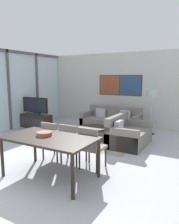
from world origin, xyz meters
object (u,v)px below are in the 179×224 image
Objects in this scene: tv_console at (36,121)px; fruit_bowl at (44,133)px; television at (35,106)px; dining_table at (50,141)px; coffee_table at (93,130)px; dining_chair_left at (53,138)px; dining_chair_centre at (72,141)px; dining_chair_right at (91,145)px; sofa_side at (127,135)px; floor_lamp at (152,96)px; sofa_main at (111,122)px.

fruit_bowl is (2.94, -2.85, 0.56)m from tv_console.
television is 0.68× the size of dining_table.
coffee_table is (2.57, -0.28, -0.53)m from television.
dining_chair_centre is (0.49, 0.02, 0.00)m from dining_chair_left.
fruit_bowl is at bearing -134.92° from dining_chair_right.
sofa_side is 1.93m from dining_chair_right.
dining_chair_left is 1.00× the size of dining_chair_centre.
floor_lamp is (0.34, 3.40, 0.74)m from dining_chair_right.
sofa_main is at bearing 97.53° from dining_table.
sofa_main is 2.25× the size of coffee_table.
floor_lamp is (3.93, 1.20, 0.99)m from tv_console.
dining_chair_right is 3.49m from floor_lamp.
coffee_table is at bearing 98.20° from fruit_bowl.
dining_chair_centre reaches higher than sofa_side.
dining_table is (-0.56, -2.59, 0.43)m from sofa_side.
tv_console is 4.25m from dining_table.
dining_table is at bearing -101.58° from floor_lamp.
television is at bearing 173.72° from coffee_table.
sofa_main is 1.17× the size of dining_table.
television reaches higher than dining_chair_left.
sofa_side is (1.08, -1.39, 0.00)m from sofa_main.
television is (0.00, 0.00, 0.56)m from tv_console.
sofa_side is 1.54× the size of dining_chair_centre.
sofa_main is at bearing 95.35° from fruit_bowl.
television is 0.58× the size of sofa_main.
fruit_bowl reaches higher than dining_table.
television is 4.10m from fruit_bowl.
floor_lamp is (3.93, 1.20, 0.43)m from television.
tv_console is at bearing -90.00° from television.
floor_lamp is at bearing 84.25° from dining_chair_right.
sofa_main reaches higher than tv_console.
floor_lamp reaches higher than fruit_bowl.
floor_lamp reaches higher than dining_chair_right.
dining_chair_left is 3.00× the size of fruit_bowl.
dining_chair_right reaches higher than tv_console.
dining_chair_right is at bearing -31.47° from tv_console.
dining_chair_right is at bearing -95.75° from floor_lamp.
sofa_side is 2.72m from fruit_bowl.
sofa_side is 2.69m from dining_table.
dining_chair_centre reaches higher than dining_table.
dining_table is at bearing -90.00° from dining_chair_centre.
dining_chair_left and dining_chair_centre have the same top height.
dining_chair_left is 3.70m from floor_lamp.
coffee_table is 1.01× the size of dining_chair_left.
dining_chair_right reaches higher than coffee_table.
coffee_table is 1.01× the size of dining_chair_right.
dining_chair_left is at bearing -39.92° from television.
television is at bearing 148.53° from dining_chair_right.
tv_console is 3.79m from dining_chair_centre.
fruit_bowl is (0.34, -0.67, 0.31)m from dining_chair_left.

